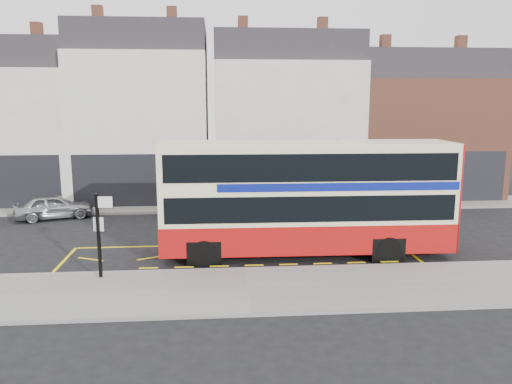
{
  "coord_description": "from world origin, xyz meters",
  "views": [
    {
      "loc": [
        -0.96,
        -17.88,
        6.22
      ],
      "look_at": [
        0.64,
        2.0,
        2.55
      ],
      "focal_mm": 35.0,
      "sensor_mm": 36.0,
      "label": 1
    }
  ],
  "objects": [
    {
      "name": "far_pavement",
      "position": [
        0.0,
        11.0,
        0.07
      ],
      "size": [
        50.0,
        3.0,
        0.15
      ],
      "primitive_type": "cube",
      "color": "gray",
      "rests_on": "ground"
    },
    {
      "name": "car_grey",
      "position": [
        -1.66,
        8.98,
        0.69
      ],
      "size": [
        4.47,
        2.75,
        1.39
      ],
      "primitive_type": "imported",
      "rotation": [
        0.0,
        0.0,
        1.24
      ],
      "color": "#393D40",
      "rests_on": "ground"
    },
    {
      "name": "ground",
      "position": [
        0.0,
        0.0,
        0.0
      ],
      "size": [
        120.0,
        120.0,
        0.0
      ],
      "primitive_type": "plane",
      "color": "black",
      "rests_on": "ground"
    },
    {
      "name": "car_silver",
      "position": [
        -9.62,
        8.84,
        0.67
      ],
      "size": [
        4.26,
        2.77,
        1.35
      ],
      "primitive_type": "imported",
      "rotation": [
        0.0,
        0.0,
        1.9
      ],
      "color": "#999A9D",
      "rests_on": "ground"
    },
    {
      "name": "road_markings",
      "position": [
        0.0,
        1.6,
        0.01
      ],
      "size": [
        14.0,
        3.4,
        0.01
      ],
      "primitive_type": null,
      "color": "yellow",
      "rests_on": "ground"
    },
    {
      "name": "kerb",
      "position": [
        0.0,
        -0.38,
        0.07
      ],
      "size": [
        40.0,
        0.15,
        0.15
      ],
      "primitive_type": "cube",
      "color": "gray",
      "rests_on": "ground"
    },
    {
      "name": "terrace_right",
      "position": [
        12.5,
        14.99,
        4.57
      ],
      "size": [
        9.0,
        8.01,
        10.3
      ],
      "color": "#9E583F",
      "rests_on": "ground"
    },
    {
      "name": "pavement",
      "position": [
        0.0,
        -2.3,
        0.07
      ],
      "size": [
        40.0,
        4.0,
        0.15
      ],
      "primitive_type": "cube",
      "color": "gray",
      "rests_on": "ground"
    },
    {
      "name": "double_decker_bus",
      "position": [
        2.67,
        1.5,
        2.42
      ],
      "size": [
        11.58,
        2.84,
        4.61
      ],
      "rotation": [
        0.0,
        0.0,
        -0.02
      ],
      "color": "#F2EEB8",
      "rests_on": "ground"
    },
    {
      "name": "terrace_green_shop",
      "position": [
        3.5,
        14.99,
        5.07
      ],
      "size": [
        9.0,
        8.01,
        11.3
      ],
      "color": "white",
      "rests_on": "ground"
    },
    {
      "name": "bus_stop_post",
      "position": [
        -4.97,
        -0.91,
        1.93
      ],
      "size": [
        0.73,
        0.17,
        2.97
      ],
      "rotation": [
        0.0,
        0.0,
        -0.1
      ],
      "color": "black",
      "rests_on": "pavement"
    },
    {
      "name": "street_tree_right",
      "position": [
        6.36,
        11.74,
        3.49
      ],
      "size": [
        2.37,
        2.37,
        5.12
      ],
      "color": "black",
      "rests_on": "ground"
    },
    {
      "name": "terrace_far_left",
      "position": [
        -13.5,
        14.99,
        4.82
      ],
      "size": [
        8.0,
        8.01,
        10.8
      ],
      "color": "white",
      "rests_on": "ground"
    },
    {
      "name": "car_white",
      "position": [
        7.28,
        8.49,
        0.61
      ],
      "size": [
        4.51,
        2.67,
        1.23
      ],
      "primitive_type": "imported",
      "rotation": [
        0.0,
        0.0,
        1.81
      ],
      "color": "#BDBDBD",
      "rests_on": "ground"
    },
    {
      "name": "terrace_left",
      "position": [
        -5.5,
        14.99,
        5.32
      ],
      "size": [
        8.0,
        8.01,
        11.8
      ],
      "color": "silver",
      "rests_on": "ground"
    }
  ]
}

